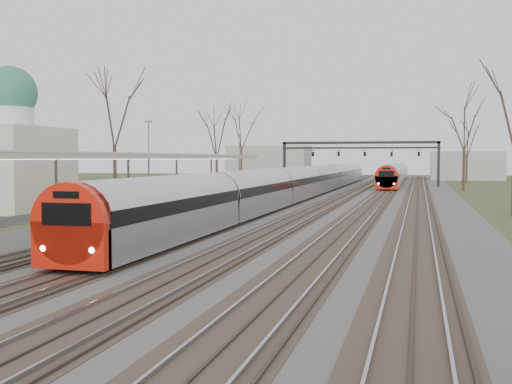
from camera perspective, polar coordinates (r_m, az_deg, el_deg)
track_bed at (r=57.47m, az=6.45°, el=-0.73°), size 24.00×160.00×0.22m
platform at (r=43.01m, az=-9.24°, el=-1.41°), size 3.50×69.00×1.00m
canopy at (r=38.80m, az=-11.95°, el=3.16°), size 4.10×50.00×3.11m
signal_gantry at (r=87.15m, az=9.20°, el=3.71°), size 21.00×0.59×6.08m
tree_west_far at (r=55.94m, az=-12.50°, el=7.28°), size 5.50×5.50×11.33m
train_near at (r=63.59m, az=4.71°, el=0.92°), size 2.62×90.21×3.05m
train_far at (r=103.37m, az=12.33°, el=1.66°), size 2.62×60.21×3.05m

